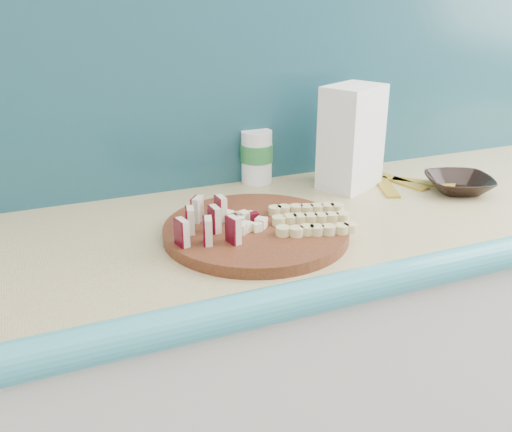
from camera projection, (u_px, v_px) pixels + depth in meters
The scene contains 10 objects.
kitchen_counter at pixel (382, 366), 1.47m from camera, with size 2.20×0.63×0.91m.
backsplash at pixel (340, 74), 1.45m from camera, with size 2.20×0.02×0.50m, color teal.
cutting_board at pixel (256, 231), 1.12m from camera, with size 0.37×0.37×0.02m, color #421B0E.
apple_wedges at pixel (206, 221), 1.07m from camera, with size 0.13×0.16×0.05m.
apple_chunks at pixel (244, 222), 1.11m from camera, with size 0.05×0.05×0.02m.
banana_slices at pixel (312, 219), 1.13m from camera, with size 0.18×0.17×0.02m.
brown_bowl at pixel (459, 184), 1.36m from camera, with size 0.15×0.15×0.04m, color black.
flour_bag at pixel (351, 137), 1.36m from camera, with size 0.14×0.10×0.25m, color white.
canister at pixel (257, 156), 1.41m from camera, with size 0.08×0.08×0.13m.
banana_peel at pixel (403, 184), 1.41m from camera, with size 0.21×0.17×0.01m.
Camera 1 is at (-0.67, 0.50, 1.37)m, focal length 40.00 mm.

